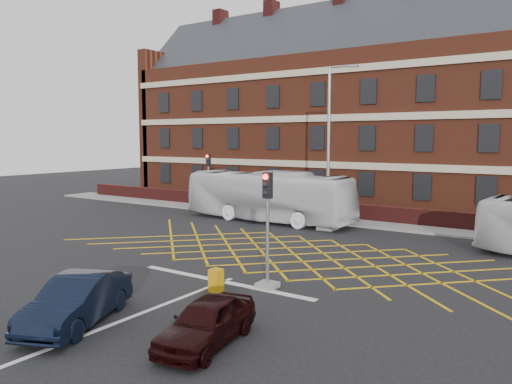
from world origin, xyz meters
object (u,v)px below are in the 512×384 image
Objects in this scene: car_maroon at (207,322)px; traffic_light_far at (209,187)px; traffic_light_near at (267,241)px; street_lamp at (329,174)px; bus_left at (268,196)px; utility_cabinet at (216,280)px; car_navy at (77,301)px; direction_signs at (201,192)px.

car_maroon is 25.60m from traffic_light_far.
street_lamp is at bearing 105.55° from traffic_light_near.
traffic_light_near is 20.80m from traffic_light_far.
utility_cabinet is (6.78, -13.95, -1.26)m from bus_left.
bus_left is 15.56m from utility_cabinet.
utility_cabinet is (-1.27, -1.42, -1.35)m from traffic_light_near.
direction_signs is (-12.42, 20.26, 0.66)m from car_navy.
direction_signs is (-11.79, 2.10, -2.01)m from street_lamp.
bus_left reaches higher than utility_cabinet.
direction_signs is (-0.31, -0.54, -0.39)m from traffic_light_far.
car_navy reaches higher than car_maroon.
traffic_light_near is 0.44× the size of street_lamp.
street_lamp is at bearing 68.42° from car_navy.
car_maroon is 4.46× the size of utility_cabinet.
utility_cabinet is (13.54, -16.02, -1.35)m from traffic_light_far.
traffic_light_near is 5.18× the size of utility_cabinet.
traffic_light_near is at bearing 95.96° from car_maroon.
street_lamp is (11.49, -2.64, 1.63)m from traffic_light_far.
bus_left is 3.26× the size of car_maroon.
car_maroon is at bearing -149.13° from bus_left.
street_lamp reaches higher than bus_left.
car_navy is 0.45× the size of street_lamp.
car_navy is (5.36, -18.73, -0.95)m from bus_left.
street_lamp reaches higher than direction_signs.
bus_left is 2.74× the size of car_navy.
traffic_light_far is 0.44× the size of street_lamp.
car_navy is at bearing -88.01° from street_lamp.
bus_left is 20.10m from car_maroon.
traffic_light_far is (-6.76, 2.07, 0.09)m from bus_left.
bus_left is at bearing 82.40° from car_navy.
traffic_light_near is (2.69, 6.20, 1.04)m from car_navy.
traffic_light_near reaches higher than direction_signs.
bus_left is 2.81× the size of traffic_light_far.
traffic_light_far is 5.18× the size of utility_cabinet.
traffic_light_far reaches higher than utility_cabinet.
traffic_light_near is at bearing 48.14° from utility_cabinet.
direction_signs is at bearing 121.36° from car_maroon.
traffic_light_far is 11.90m from street_lamp.
car_maroon is 0.38× the size of street_lamp.
car_maroon is (9.47, -17.70, -1.05)m from bus_left.
direction_signs is at bearing -119.48° from traffic_light_far.
bus_left is 19.50m from car_navy.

